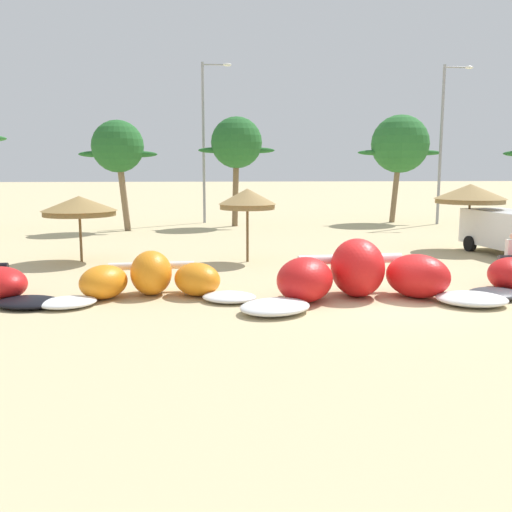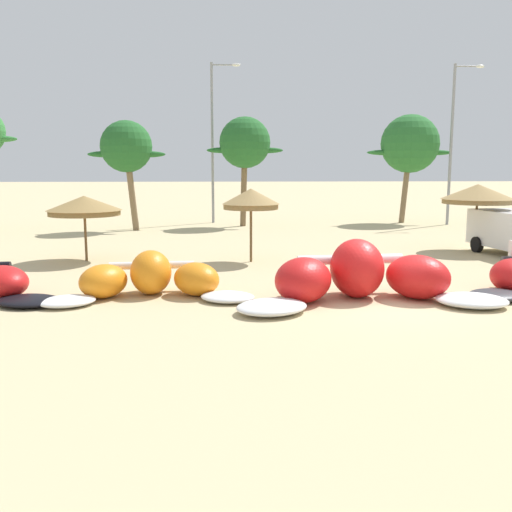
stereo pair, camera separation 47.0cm
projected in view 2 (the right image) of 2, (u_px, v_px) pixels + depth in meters
ground_plane at (381, 302)px, 15.64m from camera, size 260.00×260.00×0.00m
kite_left at (150, 279)px, 16.27m from camera, size 6.11×2.98×1.29m
kite_left_of_center at (361, 278)px, 15.80m from camera, size 7.65×3.79×1.67m
beach_umbrella_near_van at (84, 206)px, 22.18m from camera, size 2.90×2.90×2.57m
beach_umbrella_middle at (251, 199)px, 21.94m from camera, size 2.24×2.24×2.86m
beach_umbrella_near_palms at (478, 194)px, 24.79m from camera, size 3.11×3.11×2.94m
palm_left at (126, 148)px, 32.69m from camera, size 4.46×2.97×6.34m
palm_left_of_gap at (245, 144)px, 35.02m from camera, size 4.72×3.15×6.74m
palm_center_left at (410, 144)px, 37.21m from camera, size 5.69×3.79×7.08m
lamppost_west_center at (215, 135)px, 37.16m from camera, size 1.95×0.24×10.32m
lamppost_east_center at (454, 137)px, 35.86m from camera, size 1.95×0.24×10.00m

